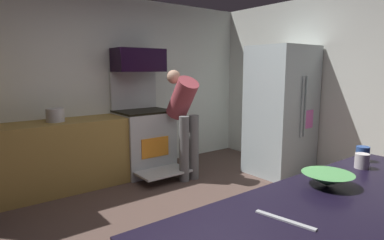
# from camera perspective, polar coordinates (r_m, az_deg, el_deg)

# --- Properties ---
(ground_plane) EXTENTS (5.20, 4.80, 0.02)m
(ground_plane) POSITION_cam_1_polar(r_m,az_deg,el_deg) (3.34, 2.57, -19.02)
(ground_plane) COLOR #4F3C35
(wall_back) EXTENTS (5.20, 0.12, 2.60)m
(wall_back) POSITION_cam_1_polar(r_m,az_deg,el_deg) (4.98, -15.02, 5.73)
(wall_back) COLOR silver
(wall_back) RESTS_ON ground
(wall_right) EXTENTS (0.12, 4.80, 2.60)m
(wall_right) POSITION_cam_1_polar(r_m,az_deg,el_deg) (4.99, 25.72, 5.16)
(wall_right) COLOR silver
(wall_right) RESTS_ON ground
(lower_cabinet_run) EXTENTS (2.40, 0.60, 0.90)m
(lower_cabinet_run) POSITION_cam_1_polar(r_m,az_deg,el_deg) (4.49, -23.47, -6.06)
(lower_cabinet_run) COLOR olive
(lower_cabinet_run) RESTS_ON ground
(oven_range) EXTENTS (0.76, 1.06, 1.52)m
(oven_range) POSITION_cam_1_polar(r_m,az_deg,el_deg) (4.93, -8.49, -3.40)
(oven_range) COLOR #B9BCBB
(oven_range) RESTS_ON ground
(microwave) EXTENTS (0.74, 0.38, 0.34)m
(microwave) POSITION_cam_1_polar(r_m,az_deg,el_deg) (4.90, -9.37, 10.36)
(microwave) COLOR black
(microwave) RESTS_ON oven_range
(refrigerator) EXTENTS (0.86, 0.77, 1.89)m
(refrigerator) POSITION_cam_1_polar(r_m,az_deg,el_deg) (4.97, 15.35, 1.57)
(refrigerator) COLOR #B1C1C3
(refrigerator) RESTS_ON ground
(person_cook) EXTENTS (0.31, 0.59, 1.54)m
(person_cook) POSITION_cam_1_polar(r_m,az_deg,el_deg) (4.56, -1.40, 0.85)
(person_cook) COLOR slate
(person_cook) RESTS_ON ground
(mixing_bowl_large) EXTENTS (0.29, 0.29, 0.07)m
(mixing_bowl_large) POSITION_cam_1_polar(r_m,az_deg,el_deg) (2.03, 22.73, -9.63)
(mixing_bowl_large) COLOR #54A156
(mixing_bowl_large) RESTS_ON counter_island
(mug_coffee) EXTENTS (0.09, 0.09, 0.11)m
(mug_coffee) POSITION_cam_1_polar(r_m,az_deg,el_deg) (2.65, 27.84, -5.30)
(mug_coffee) COLOR #2B4B8E
(mug_coffee) RESTS_ON counter_island
(mug_tea) EXTENTS (0.09, 0.09, 0.10)m
(mug_tea) POSITION_cam_1_polar(r_m,az_deg,el_deg) (2.47, 27.76, -6.40)
(mug_tea) COLOR silver
(mug_tea) RESTS_ON counter_island
(knife_chef) EXTENTS (0.08, 0.28, 0.01)m
(knife_chef) POSITION_cam_1_polar(r_m,az_deg,el_deg) (1.54, 16.02, -16.58)
(knife_chef) COLOR #B7BABF
(knife_chef) RESTS_ON counter_island
(stock_pot) EXTENTS (0.22, 0.22, 0.17)m
(stock_pot) POSITION_cam_1_polar(r_m,az_deg,el_deg) (4.40, -22.96, 0.80)
(stock_pot) COLOR #B7B5B8
(stock_pot) RESTS_ON lower_cabinet_run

